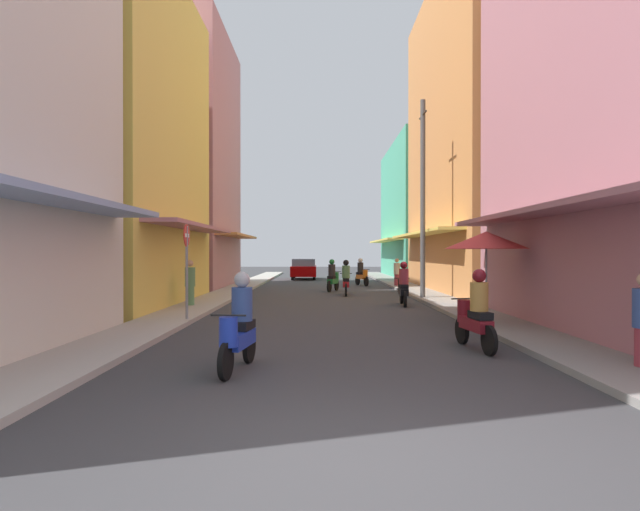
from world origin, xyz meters
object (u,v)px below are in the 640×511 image
Objects in this scene: motorbike_orange at (363,273)px; motorbike_red at (347,279)px; motorbike_blue at (240,327)px; pedestrian_foreground at (191,284)px; utility_pole at (424,198)px; street_sign_no_entry at (188,259)px; motorbike_black at (405,286)px; vendor_umbrella at (488,240)px; parked_car at (305,269)px; pedestrian_far at (398,273)px; motorbike_green at (334,277)px; motorbike_maroon at (477,314)px.

motorbike_red is at bearing -100.31° from motorbike_orange.
motorbike_blue is 9.76m from pedestrian_foreground.
street_sign_no_entry is at bearing -138.10° from utility_pole.
motorbike_red is at bearing 112.23° from motorbike_black.
motorbike_blue is at bearing -67.89° from street_sign_no_entry.
vendor_umbrella is (5.60, 5.14, 1.51)m from motorbike_blue.
motorbike_black is at bearing 36.06° from street_sign_no_entry.
parked_car is at bearing 102.59° from motorbike_black.
motorbike_black is at bearing -67.77° from motorbike_red.
pedestrian_foreground reaches higher than motorbike_black.
pedestrian_far is at bearing 74.61° from motorbike_blue.
vendor_umbrella is at bearing 42.54° from motorbike_blue.
pedestrian_foreground is at bearing 102.71° from street_sign_no_entry.
motorbike_green is (-1.76, -4.51, 0.00)m from motorbike_orange.
motorbike_maroon is at bearing -89.71° from motorbike_black.
vendor_umbrella is (3.15, -9.64, 1.51)m from motorbike_red.
pedestrian_foreground reaches higher than motorbike_maroon.
utility_pole is (1.71, -9.17, 3.36)m from motorbike_orange.
motorbike_green is (-2.40, 15.28, 0.00)m from motorbike_maroon.
parked_car is (-4.13, 18.50, 0.04)m from motorbike_black.
pedestrian_far is at bearing 61.62° from street_sign_no_entry.
motorbike_green is at bearing -111.32° from motorbike_orange.
parked_car is 1.68× the size of vendor_umbrella.
motorbike_maroon is at bearing -81.22° from parked_car.
pedestrian_foreground is 13.56m from pedestrian_far.
street_sign_no_entry reaches higher than vendor_umbrella.
pedestrian_far is 0.60× the size of street_sign_no_entry.
motorbike_green is (-0.52, 2.29, 0.00)m from motorbike_red.
vendor_umbrella is at bearing -83.35° from motorbike_orange.
motorbike_maroon is 8.52m from motorbike_black.
motorbike_orange is 0.42× the size of parked_car.
pedestrian_foreground is at bearing 108.45° from motorbike_blue.
street_sign_no_entry is (0.84, -3.72, 0.90)m from pedestrian_foreground.
utility_pole reaches higher than motorbike_orange.
parked_car is at bearing 80.59° from pedestrian_foreground.
motorbike_black is at bearing -86.99° from motorbike_orange.
pedestrian_foreground is 9.61m from utility_pole.
motorbike_maroon is 11.19m from utility_pole.
street_sign_no_entry is at bearing 150.22° from motorbike_maroon.
vendor_umbrella reaches higher than motorbike_maroon.
motorbike_maroon and motorbike_blue have the same top height.
pedestrian_foreground is (-7.37, -1.04, 0.12)m from motorbike_black.
pedestrian_foreground is at bearing -118.84° from motorbike_orange.
motorbike_maroon is 1.00× the size of motorbike_blue.
motorbike_orange is 0.97× the size of motorbike_blue.
motorbike_maroon is at bearing -29.78° from street_sign_no_entry.
motorbike_black is 18.96m from parked_car.
motorbike_orange is 21.88m from motorbike_blue.
utility_pole is at bearing 84.25° from motorbike_maroon.
parked_car is at bearing 89.70° from motorbike_blue.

